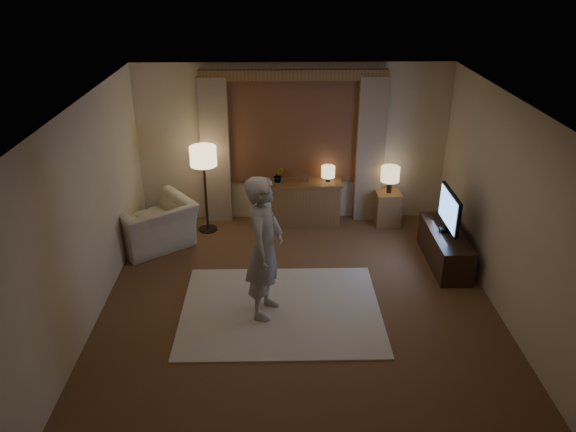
{
  "coord_description": "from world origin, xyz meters",
  "views": [
    {
      "loc": [
        -0.26,
        -5.97,
        4.09
      ],
      "look_at": [
        -0.13,
        0.6,
        1.02
      ],
      "focal_mm": 35.0,
      "sensor_mm": 36.0,
      "label": 1
    }
  ],
  "objects_px": {
    "sideboard": "(303,204)",
    "person": "(265,248)",
    "armchair": "(153,225)",
    "side_table": "(388,208)",
    "tv_stand": "(445,247)"
  },
  "relations": [
    {
      "from": "armchair",
      "to": "person",
      "type": "distance_m",
      "value": 2.56
    },
    {
      "from": "armchair",
      "to": "tv_stand",
      "type": "distance_m",
      "value": 4.34
    },
    {
      "from": "armchair",
      "to": "sideboard",
      "type": "bearing_deg",
      "value": 161.49
    },
    {
      "from": "armchair",
      "to": "side_table",
      "type": "xyz_separation_m",
      "value": [
        3.71,
        0.74,
        -0.09
      ]
    },
    {
      "from": "sideboard",
      "to": "armchair",
      "type": "height_order",
      "value": "armchair"
    },
    {
      "from": "armchair",
      "to": "person",
      "type": "relative_size",
      "value": 0.62
    },
    {
      "from": "armchair",
      "to": "side_table",
      "type": "relative_size",
      "value": 2.01
    },
    {
      "from": "sideboard",
      "to": "side_table",
      "type": "xyz_separation_m",
      "value": [
        1.4,
        -0.05,
        -0.07
      ]
    },
    {
      "from": "armchair",
      "to": "side_table",
      "type": "height_order",
      "value": "armchair"
    },
    {
      "from": "tv_stand",
      "to": "person",
      "type": "xyz_separation_m",
      "value": [
        -2.57,
        -1.22,
        0.68
      ]
    },
    {
      "from": "sideboard",
      "to": "person",
      "type": "height_order",
      "value": "person"
    },
    {
      "from": "side_table",
      "to": "person",
      "type": "xyz_separation_m",
      "value": [
        -1.98,
        -2.54,
        0.65
      ]
    },
    {
      "from": "side_table",
      "to": "tv_stand",
      "type": "bearing_deg",
      "value": -66.1
    },
    {
      "from": "sideboard",
      "to": "armchair",
      "type": "xyz_separation_m",
      "value": [
        -2.31,
        -0.79,
        0.02
      ]
    },
    {
      "from": "sideboard",
      "to": "armchair",
      "type": "distance_m",
      "value": 2.44
    }
  ]
}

